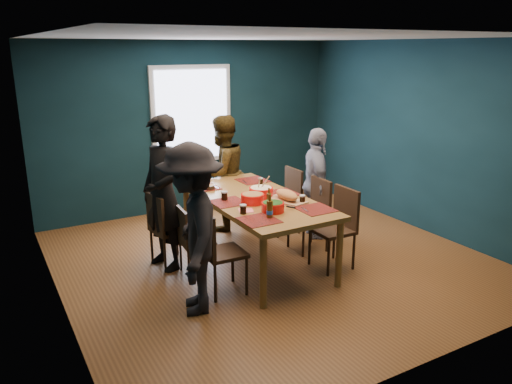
% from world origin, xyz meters
% --- Properties ---
extents(room, '(5.01, 5.01, 2.71)m').
position_xyz_m(room, '(0.00, 0.27, 1.37)').
color(room, brown).
rests_on(room, ground).
extents(dining_table, '(1.11, 2.22, 0.84)m').
position_xyz_m(dining_table, '(-0.22, 0.02, 0.76)').
color(dining_table, olive).
rests_on(dining_table, floor).
extents(chair_left_far, '(0.46, 0.46, 0.91)m').
position_xyz_m(chair_left_far, '(-1.22, 0.51, 0.53)').
color(chair_left_far, '#321F10').
rests_on(chair_left_far, floor).
extents(chair_left_mid, '(0.40, 0.40, 0.82)m').
position_xyz_m(chair_left_mid, '(-1.04, 0.10, 0.48)').
color(chair_left_mid, '#321F10').
rests_on(chair_left_mid, floor).
extents(chair_left_near, '(0.44, 0.44, 0.94)m').
position_xyz_m(chair_left_near, '(-0.99, -0.48, 0.55)').
color(chair_left_near, '#321F10').
rests_on(chair_left_near, floor).
extents(chair_right_far, '(0.42, 0.42, 0.93)m').
position_xyz_m(chair_right_far, '(0.74, 0.76, 0.54)').
color(chair_right_far, '#321F10').
rests_on(chair_right_far, floor).
extents(chair_right_mid, '(0.44, 0.44, 0.95)m').
position_xyz_m(chair_right_mid, '(0.68, 0.04, 0.55)').
color(chair_right_mid, '#321F10').
rests_on(chair_right_mid, floor).
extents(chair_right_near, '(0.44, 0.44, 0.98)m').
position_xyz_m(chair_right_near, '(0.61, -0.55, 0.57)').
color(chair_right_near, '#321F10').
rests_on(chair_right_near, floor).
extents(person_far_left, '(0.59, 0.76, 1.85)m').
position_xyz_m(person_far_left, '(-1.22, 0.47, 0.93)').
color(person_far_left, black).
rests_on(person_far_left, floor).
extents(person_back, '(0.96, 0.84, 1.67)m').
position_xyz_m(person_back, '(-0.02, 1.34, 0.84)').
color(person_back, black).
rests_on(person_back, floor).
extents(person_right, '(0.71, 0.98, 1.55)m').
position_xyz_m(person_right, '(0.95, 0.39, 0.77)').
color(person_right, silver).
rests_on(person_right, floor).
extents(person_near_left, '(0.98, 1.27, 1.73)m').
position_xyz_m(person_near_left, '(-1.33, -0.68, 0.87)').
color(person_near_left, black).
rests_on(person_near_left, floor).
extents(bowl_salad, '(0.27, 0.27, 0.11)m').
position_xyz_m(bowl_salad, '(-0.35, -0.14, 0.90)').
color(bowl_salad, red).
rests_on(bowl_salad, dining_table).
extents(bowl_dumpling, '(0.29, 0.29, 0.27)m').
position_xyz_m(bowl_dumpling, '(-0.14, 0.02, 0.91)').
color(bowl_dumpling, red).
rests_on(bowl_dumpling, dining_table).
extents(bowl_herbs, '(0.25, 0.25, 0.11)m').
position_xyz_m(bowl_herbs, '(-0.31, -0.53, 0.90)').
color(bowl_herbs, red).
rests_on(bowl_herbs, dining_table).
extents(cutting_board, '(0.34, 0.62, 0.13)m').
position_xyz_m(cutting_board, '(0.04, -0.27, 0.90)').
color(cutting_board, tan).
rests_on(cutting_board, dining_table).
extents(small_bowl, '(0.14, 0.14, 0.06)m').
position_xyz_m(small_bowl, '(-0.54, 0.64, 0.87)').
color(small_bowl, black).
rests_on(small_bowl, dining_table).
extents(beer_bottle_a, '(0.07, 0.07, 0.26)m').
position_xyz_m(beer_bottle_a, '(-0.45, -0.69, 0.94)').
color(beer_bottle_a, '#4B300D').
rests_on(beer_bottle_a, dining_table).
extents(beer_bottle_b, '(0.05, 0.05, 0.21)m').
position_xyz_m(beer_bottle_b, '(-0.24, -0.33, 0.93)').
color(beer_bottle_b, '#4B300D').
rests_on(beer_bottle_b, dining_table).
extents(cola_glass_a, '(0.07, 0.07, 0.10)m').
position_xyz_m(cola_glass_a, '(-0.63, -0.43, 0.90)').
color(cola_glass_a, black).
rests_on(cola_glass_a, dining_table).
extents(cola_glass_b, '(0.07, 0.07, 0.10)m').
position_xyz_m(cola_glass_b, '(0.15, -0.43, 0.90)').
color(cola_glass_b, black).
rests_on(cola_glass_b, dining_table).
extents(cola_glass_c, '(0.06, 0.06, 0.09)m').
position_xyz_m(cola_glass_c, '(0.15, 0.52, 0.89)').
color(cola_glass_c, black).
rests_on(cola_glass_c, dining_table).
extents(cola_glass_d, '(0.08, 0.08, 0.11)m').
position_xyz_m(cola_glass_d, '(-0.59, 0.12, 0.90)').
color(cola_glass_d, black).
rests_on(cola_glass_d, dining_table).
extents(napkin_a, '(0.17, 0.17, 0.00)m').
position_xyz_m(napkin_a, '(0.13, 0.11, 0.84)').
color(napkin_a, '#F36672').
rests_on(napkin_a, dining_table).
extents(napkin_b, '(0.20, 0.20, 0.00)m').
position_xyz_m(napkin_b, '(-0.55, -0.35, 0.84)').
color(napkin_b, '#F36672').
rests_on(napkin_b, dining_table).
extents(napkin_c, '(0.14, 0.14, 0.00)m').
position_xyz_m(napkin_c, '(0.17, -0.72, 0.84)').
color(napkin_c, '#F36672').
rests_on(napkin_c, dining_table).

